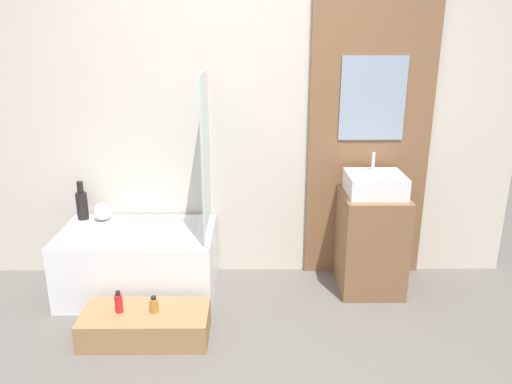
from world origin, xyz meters
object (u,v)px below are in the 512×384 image
Objects in this scene: wooden_step_bench at (146,324)px; bottle_soap_primary at (119,303)px; vase_round_light at (102,212)px; bottle_soap_secondary at (154,305)px; sink at (375,184)px; bathtub at (139,261)px; vase_tall_dark at (82,204)px.

bottle_soap_primary is (-0.16, 0.00, 0.16)m from wooden_step_bench.
bottle_soap_secondary is (0.52, -0.81, -0.33)m from vase_round_light.
sink is at bearing -4.27° from vase_round_light.
vase_tall_dark reaches higher than bathtub.
sink is 3.72× the size of bottle_soap_secondary.
sink is 2.22m from vase_tall_dark.
bottle_soap_secondary is at bearing 0.00° from wooden_step_bench.
vase_round_light is (0.16, -0.03, -0.05)m from vase_tall_dark.
bathtub is at bearing -177.86° from sink.
bottle_soap_secondary is (0.06, 0.00, 0.14)m from wooden_step_bench.
sink reaches higher than vase_tall_dark.
bottle_soap_primary is 1.34× the size of bottle_soap_secondary.
sink is at bearing 20.71° from bottle_soap_primary.
bathtub is 1.38× the size of wooden_step_bench.
vase_round_light is (-2.04, 0.15, -0.26)m from sink.
sink reaches higher than bottle_soap_primary.
wooden_step_bench is 1.05m from vase_round_light.
wooden_step_bench is 2.67× the size of vase_tall_dark.
wooden_step_bench is 0.15m from bottle_soap_secondary.
vase_round_light is (-0.31, 0.22, 0.32)m from bathtub.
bottle_soap_primary reaches higher than bottle_soap_secondary.
sink reaches higher than bathtub.
bottle_soap_secondary is at bearing 0.00° from bottle_soap_primary.
bottle_soap_primary is at bearing -61.08° from vase_tall_dark.
sink reaches higher than wooden_step_bench.
vase_tall_dark is (-0.62, 0.84, 0.53)m from wooden_step_bench.
vase_tall_dark is at bearing 129.28° from bottle_soap_secondary.
sink is (1.58, 0.66, 0.74)m from wooden_step_bench.
bottle_soap_primary is (-1.74, -0.66, -0.58)m from sink.
vase_tall_dark is 0.17m from vase_round_light.
wooden_step_bench is 5.84× the size of vase_round_light.
bottle_soap_secondary is at bearing -156.57° from sink.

